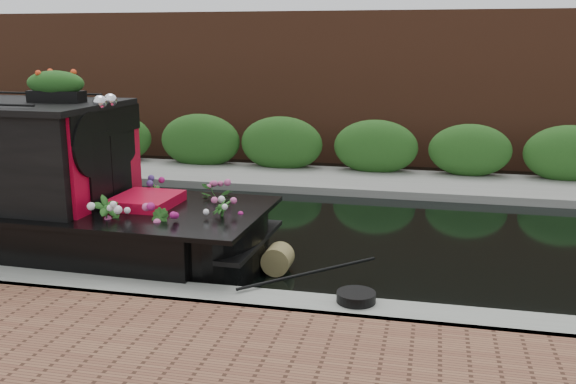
# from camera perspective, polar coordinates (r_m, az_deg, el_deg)

# --- Properties ---
(ground) EXTENTS (80.00, 80.00, 0.00)m
(ground) POSITION_cam_1_polar(r_m,az_deg,el_deg) (11.36, -6.78, -3.41)
(ground) COLOR black
(ground) RESTS_ON ground
(near_bank_coping) EXTENTS (40.00, 0.60, 0.50)m
(near_bank_coping) POSITION_cam_1_polar(r_m,az_deg,el_deg) (8.52, -14.31, -9.61)
(near_bank_coping) COLOR gray
(near_bank_coping) RESTS_ON ground
(far_bank_path) EXTENTS (40.00, 2.40, 0.34)m
(far_bank_path) POSITION_cam_1_polar(r_m,az_deg,el_deg) (15.25, -1.50, 1.02)
(far_bank_path) COLOR gray
(far_bank_path) RESTS_ON ground
(far_hedge) EXTENTS (40.00, 1.10, 2.80)m
(far_hedge) POSITION_cam_1_polar(r_m,az_deg,el_deg) (16.11, -0.71, 1.69)
(far_hedge) COLOR #25551C
(far_hedge) RESTS_ON ground
(far_brick_wall) EXTENTS (40.00, 1.00, 8.00)m
(far_brick_wall) POSITION_cam_1_polar(r_m,az_deg,el_deg) (18.12, 0.85, 3.00)
(far_brick_wall) COLOR brown
(far_brick_wall) RESTS_ON ground
(rope_fender) EXTENTS (0.41, 0.40, 0.41)m
(rope_fender) POSITION_cam_1_polar(r_m,az_deg,el_deg) (9.23, -0.91, -5.98)
(rope_fender) COLOR olive
(rope_fender) RESTS_ON ground
(coiled_mooring_rope) EXTENTS (0.47, 0.47, 0.12)m
(coiled_mooring_rope) POSITION_cam_1_polar(r_m,az_deg,el_deg) (7.70, 6.08, -9.26)
(coiled_mooring_rope) COLOR black
(coiled_mooring_rope) RESTS_ON near_bank_coping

